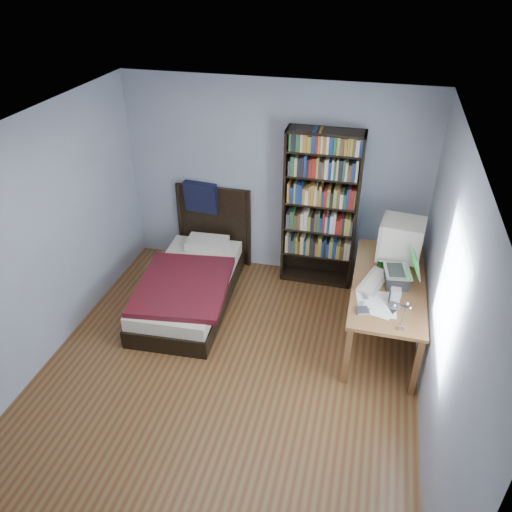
% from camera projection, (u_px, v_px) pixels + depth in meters
% --- Properties ---
extents(room, '(4.20, 4.24, 2.50)m').
position_uv_depth(room, '(226.00, 272.00, 4.47)').
color(room, brown).
rests_on(room, ground).
extents(desk, '(0.75, 1.71, 0.73)m').
position_uv_depth(desk, '(386.00, 281.00, 5.81)').
color(desk, brown).
rests_on(desk, floor).
extents(crt_monitor, '(0.50, 0.47, 0.52)m').
position_uv_depth(crt_monitor, '(400.00, 239.00, 5.44)').
color(crt_monitor, beige).
rests_on(crt_monitor, desk).
extents(laptop, '(0.38, 0.37, 0.41)m').
position_uv_depth(laptop, '(399.00, 275.00, 5.16)').
color(laptop, '#2D2D30').
rests_on(laptop, desk).
extents(desk_lamp, '(0.21, 0.47, 0.55)m').
position_uv_depth(desk_lamp, '(395.00, 312.00, 4.12)').
color(desk_lamp, '#99999E').
rests_on(desk_lamp, desk).
extents(keyboard, '(0.35, 0.55, 0.05)m').
position_uv_depth(keyboard, '(374.00, 281.00, 5.24)').
color(keyboard, '#B8AD99').
rests_on(keyboard, desk).
extents(speaker, '(0.10, 0.10, 0.19)m').
position_uv_depth(speaker, '(395.00, 297.00, 4.87)').
color(speaker, gray).
rests_on(speaker, desk).
extents(soda_can, '(0.06, 0.06, 0.11)m').
position_uv_depth(soda_can, '(380.00, 265.00, 5.44)').
color(soda_can, '#083407').
rests_on(soda_can, desk).
extents(mouse, '(0.07, 0.12, 0.04)m').
position_uv_depth(mouse, '(389.00, 268.00, 5.45)').
color(mouse, silver).
rests_on(mouse, desk).
extents(phone_silver, '(0.09, 0.11, 0.02)m').
position_uv_depth(phone_silver, '(365.00, 297.00, 5.02)').
color(phone_silver, silver).
rests_on(phone_silver, desk).
extents(phone_grey, '(0.07, 0.10, 0.02)m').
position_uv_depth(phone_grey, '(361.00, 305.00, 4.91)').
color(phone_grey, gray).
rests_on(phone_grey, desk).
extents(external_drive, '(0.14, 0.14, 0.02)m').
position_uv_depth(external_drive, '(362.00, 311.00, 4.83)').
color(external_drive, gray).
rests_on(external_drive, desk).
extents(bookshelf, '(0.90, 0.30, 2.00)m').
position_uv_depth(bookshelf, '(320.00, 210.00, 6.07)').
color(bookshelf, black).
rests_on(bookshelf, floor).
extents(bed, '(1.17, 2.06, 1.16)m').
position_uv_depth(bed, '(192.00, 280.00, 6.11)').
color(bed, black).
rests_on(bed, floor).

